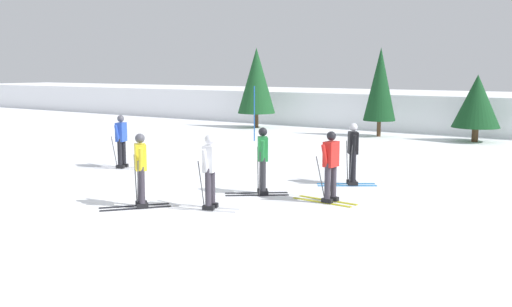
{
  "coord_description": "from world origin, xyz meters",
  "views": [
    {
      "loc": [
        10.09,
        -10.61,
        3.15
      ],
      "look_at": [
        1.39,
        2.05,
        0.9
      ],
      "focal_mm": 40.39,
      "sensor_mm": 36.0,
      "label": 1
    }
  ],
  "objects_px": {
    "skier_red": "(330,165)",
    "skier_white": "(210,170)",
    "conifer_far_right": "(477,101)",
    "skier_blue": "(121,140)",
    "trail_marker_pole": "(254,114)",
    "skier_yellow": "(140,168)",
    "conifer_far_centre": "(380,84)",
    "conifer_far_left": "(256,81)",
    "skier_black": "(352,152)",
    "skier_green": "(262,159)"
  },
  "relations": [
    {
      "from": "conifer_far_left",
      "to": "skier_black",
      "type": "bearing_deg",
      "value": -46.12
    },
    {
      "from": "skier_yellow",
      "to": "conifer_far_left",
      "type": "distance_m",
      "value": 18.6
    },
    {
      "from": "skier_green",
      "to": "trail_marker_pole",
      "type": "bearing_deg",
      "value": 125.7
    },
    {
      "from": "skier_red",
      "to": "conifer_far_right",
      "type": "relative_size",
      "value": 0.58
    },
    {
      "from": "skier_red",
      "to": "skier_yellow",
      "type": "xyz_separation_m",
      "value": [
        -3.37,
        -2.89,
        0.0
      ]
    },
    {
      "from": "skier_yellow",
      "to": "trail_marker_pole",
      "type": "xyz_separation_m",
      "value": [
        -4.92,
        11.71,
        0.29
      ]
    },
    {
      "from": "skier_red",
      "to": "skier_yellow",
      "type": "distance_m",
      "value": 4.44
    },
    {
      "from": "skier_black",
      "to": "conifer_far_centre",
      "type": "xyz_separation_m",
      "value": [
        -3.94,
        11.36,
        1.54
      ]
    },
    {
      "from": "trail_marker_pole",
      "to": "conifer_far_centre",
      "type": "xyz_separation_m",
      "value": [
        3.88,
        4.75,
        1.25
      ]
    },
    {
      "from": "skier_red",
      "to": "skier_black",
      "type": "bearing_deg",
      "value": 101.91
    },
    {
      "from": "conifer_far_left",
      "to": "conifer_far_right",
      "type": "relative_size",
      "value": 1.47
    },
    {
      "from": "skier_yellow",
      "to": "trail_marker_pole",
      "type": "bearing_deg",
      "value": 112.8
    },
    {
      "from": "skier_red",
      "to": "skier_blue",
      "type": "height_order",
      "value": "same"
    },
    {
      "from": "skier_blue",
      "to": "skier_red",
      "type": "bearing_deg",
      "value": -3.95
    },
    {
      "from": "skier_white",
      "to": "skier_green",
      "type": "relative_size",
      "value": 1.0
    },
    {
      "from": "trail_marker_pole",
      "to": "conifer_far_centre",
      "type": "height_order",
      "value": "conifer_far_centre"
    },
    {
      "from": "skier_green",
      "to": "skier_black",
      "type": "bearing_deg",
      "value": 60.23
    },
    {
      "from": "skier_blue",
      "to": "conifer_far_right",
      "type": "height_order",
      "value": "conifer_far_right"
    },
    {
      "from": "skier_red",
      "to": "conifer_far_centre",
      "type": "relative_size",
      "value": 0.41
    },
    {
      "from": "skier_white",
      "to": "skier_green",
      "type": "xyz_separation_m",
      "value": [
        0.1,
        1.98,
        0.0
      ]
    },
    {
      "from": "skier_blue",
      "to": "skier_black",
      "type": "distance_m",
      "value": 7.47
    },
    {
      "from": "skier_white",
      "to": "conifer_far_left",
      "type": "distance_m",
      "value": 18.64
    },
    {
      "from": "skier_blue",
      "to": "skier_white",
      "type": "bearing_deg",
      "value": -24.78
    },
    {
      "from": "skier_white",
      "to": "conifer_far_right",
      "type": "distance_m",
      "value": 16.33
    },
    {
      "from": "skier_white",
      "to": "skier_blue",
      "type": "relative_size",
      "value": 1.0
    },
    {
      "from": "skier_yellow",
      "to": "skier_black",
      "type": "height_order",
      "value": "same"
    },
    {
      "from": "skier_green",
      "to": "skier_white",
      "type": "bearing_deg",
      "value": -92.89
    },
    {
      "from": "skier_blue",
      "to": "conifer_far_left",
      "type": "bearing_deg",
      "value": 106.05
    },
    {
      "from": "skier_white",
      "to": "conifer_far_centre",
      "type": "relative_size",
      "value": 0.41
    },
    {
      "from": "skier_red",
      "to": "conifer_far_centre",
      "type": "xyz_separation_m",
      "value": [
        -4.41,
        13.57,
        1.54
      ]
    },
    {
      "from": "skier_blue",
      "to": "skier_yellow",
      "type": "relative_size",
      "value": 1.0
    },
    {
      "from": "trail_marker_pole",
      "to": "skier_white",
      "type": "bearing_deg",
      "value": -59.91
    },
    {
      "from": "skier_white",
      "to": "skier_green",
      "type": "height_order",
      "value": "same"
    },
    {
      "from": "skier_yellow",
      "to": "conifer_far_centre",
      "type": "height_order",
      "value": "conifer_far_centre"
    },
    {
      "from": "skier_white",
      "to": "conifer_far_left",
      "type": "relative_size",
      "value": 0.4
    },
    {
      "from": "skier_blue",
      "to": "trail_marker_pole",
      "type": "xyz_separation_m",
      "value": [
        -0.54,
        8.28,
        0.29
      ]
    },
    {
      "from": "skier_green",
      "to": "skier_red",
      "type": "bearing_deg",
      "value": 5.2
    },
    {
      "from": "skier_red",
      "to": "conifer_far_centre",
      "type": "bearing_deg",
      "value": 107.99
    },
    {
      "from": "conifer_far_right",
      "to": "trail_marker_pole",
      "type": "bearing_deg",
      "value": -147.27
    },
    {
      "from": "skier_red",
      "to": "skier_white",
      "type": "relative_size",
      "value": 1.0
    },
    {
      "from": "conifer_far_left",
      "to": "skier_blue",
      "type": "bearing_deg",
      "value": -73.95
    },
    {
      "from": "skier_white",
      "to": "skier_blue",
      "type": "bearing_deg",
      "value": 155.22
    },
    {
      "from": "skier_red",
      "to": "trail_marker_pole",
      "type": "height_order",
      "value": "trail_marker_pole"
    },
    {
      "from": "skier_green",
      "to": "conifer_far_centre",
      "type": "xyz_separation_m",
      "value": [
        -2.58,
        13.74,
        1.54
      ]
    },
    {
      "from": "skier_green",
      "to": "skier_yellow",
      "type": "distance_m",
      "value": 3.13
    },
    {
      "from": "conifer_far_right",
      "to": "skier_white",
      "type": "bearing_deg",
      "value": -96.34
    },
    {
      "from": "conifer_far_left",
      "to": "conifer_far_centre",
      "type": "xyz_separation_m",
      "value": [
        7.14,
        -0.16,
        -0.09
      ]
    },
    {
      "from": "skier_yellow",
      "to": "skier_red",
      "type": "bearing_deg",
      "value": 40.64
    },
    {
      "from": "skier_green",
      "to": "conifer_far_left",
      "type": "relative_size",
      "value": 0.4
    },
    {
      "from": "skier_black",
      "to": "conifer_far_centre",
      "type": "distance_m",
      "value": 12.12
    }
  ]
}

